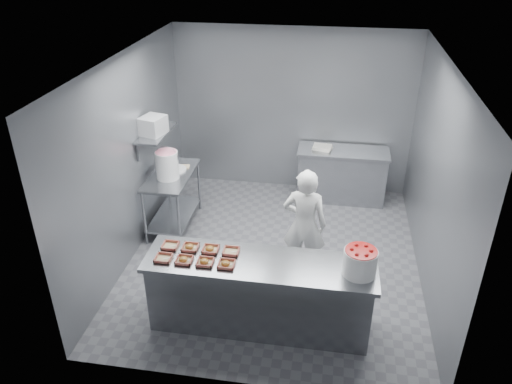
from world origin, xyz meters
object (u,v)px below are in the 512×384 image
tray_0 (163,258)px  worker (304,225)px  service_counter (260,293)px  tray_6 (210,249)px  tray_5 (190,247)px  tray_2 (205,262)px  tray_7 (231,251)px  glaze_bucket (167,164)px  appliance (153,125)px  tray_1 (184,260)px  strawberry_tub (360,261)px  prep_table (172,192)px  tray_4 (170,245)px  back_counter (341,175)px  tray_3 (226,264)px

tray_0 → worker: 1.90m
service_counter → tray_0: size_ratio=13.88×
service_counter → tray_6: 0.77m
tray_5 → tray_2: bearing=-46.0°
tray_7 → glaze_bucket: glaze_bucket is taller
tray_5 → appliance: (-0.99, 1.75, 0.77)m
tray_1 → tray_6: bearing=46.0°
glaze_bucket → service_counter: bearing=-47.9°
tray_5 → worker: worker is taller
tray_7 → strawberry_tub: (1.43, -0.15, 0.14)m
prep_table → strawberry_tub: (2.73, -1.98, 0.47)m
tray_1 → service_counter: bearing=8.5°
tray_0 → tray_1: bearing=-0.0°
service_counter → tray_1: (-0.83, -0.12, 0.47)m
service_counter → tray_2: 0.77m
tray_1 → tray_4: tray_1 is taller
tray_1 → tray_4: size_ratio=1.00×
back_counter → tray_1: (-1.73, -3.37, 0.47)m
tray_1 → tray_6: size_ratio=1.00×
tray_0 → strawberry_tub: bearing=2.5°
back_counter → tray_5: tray_5 is taller
tray_4 → strawberry_tub: (2.15, -0.15, 0.14)m
back_counter → tray_3: (-1.25, -3.37, 0.47)m
service_counter → glaze_bucket: glaze_bucket is taller
tray_0 → tray_1: (0.24, -0.00, 0.00)m
tray_5 → tray_7: (0.48, 0.00, -0.00)m
prep_table → tray_4: size_ratio=6.40×
service_counter → tray_3: size_ratio=13.88×
glaze_bucket → worker: bearing=-20.8°
tray_2 → tray_4: (-0.48, 0.25, -0.00)m
tray_7 → worker: worker is taller
tray_0 → tray_1: tray_1 is taller
prep_table → tray_4: 1.94m
glaze_bucket → tray_3: bearing=-56.5°
tray_4 → tray_5: (0.24, -0.00, 0.00)m
tray_7 → strawberry_tub: size_ratio=0.52×
tray_5 → back_counter: bearing=61.0°
tray_2 → tray_6: same height
prep_table → tray_1: (0.82, -2.07, 0.33)m
tray_0 → tray_2: 0.48m
tray_4 → strawberry_tub: bearing=-4.1°
tray_4 → tray_7: size_ratio=1.00×
prep_table → tray_1: bearing=-68.5°
tray_3 → tray_7: size_ratio=1.00×
tray_4 → tray_5: bearing=-0.0°
tray_2 → tray_7: bearing=45.6°
tray_6 → tray_4: bearing=180.0°
prep_table → tray_3: tray_3 is taller
tray_6 → appliance: bearing=125.0°
tray_0 → glaze_bucket: (-0.58, 1.95, 0.20)m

